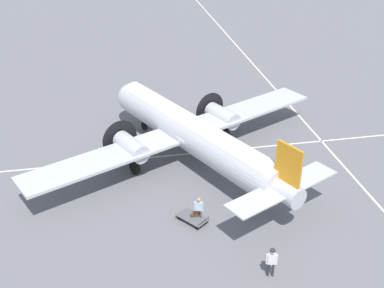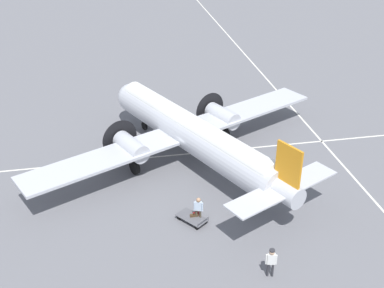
# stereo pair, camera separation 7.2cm
# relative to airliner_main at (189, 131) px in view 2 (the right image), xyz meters

# --- Properties ---
(ground_plane) EXTENTS (300.00, 300.00, 0.00)m
(ground_plane) POSITION_rel_airliner_main_xyz_m (0.16, -0.33, -2.43)
(ground_plane) COLOR slate
(apron_line_eastwest) EXTENTS (120.00, 0.16, 0.01)m
(apron_line_eastwest) POSITION_rel_airliner_main_xyz_m (0.16, 0.96, -2.42)
(apron_line_eastwest) COLOR silver
(apron_line_eastwest) RESTS_ON ground_plane
(apron_line_northsouth) EXTENTS (0.16, 120.00, 0.01)m
(apron_line_northsouth) POSITION_rel_airliner_main_xyz_m (10.95, -0.33, -2.42)
(apron_line_northsouth) COLOR silver
(apron_line_northsouth) RESTS_ON ground_plane
(airliner_main) EXTENTS (23.07, 19.17, 5.48)m
(airliner_main) POSITION_rel_airliner_main_xyz_m (0.00, 0.00, 0.00)
(airliner_main) COLOR silver
(airliner_main) RESTS_ON ground_plane
(crew_foreground) EXTENTS (0.59, 0.36, 1.79)m
(crew_foreground) POSITION_rel_airliner_main_xyz_m (2.06, -12.45, -1.30)
(crew_foreground) COLOR #2D2D33
(crew_foreground) RESTS_ON ground_plane
(passenger_boarding) EXTENTS (0.55, 0.32, 1.71)m
(passenger_boarding) POSITION_rel_airliner_main_xyz_m (-0.74, -7.20, -1.38)
(passenger_boarding) COLOR #473D2D
(passenger_boarding) RESTS_ON ground_plane
(suitcase_near_door) EXTENTS (0.45, 0.12, 0.60)m
(suitcase_near_door) POSITION_rel_airliner_main_xyz_m (-0.82, -7.03, -2.14)
(suitcase_near_door) COLOR maroon
(suitcase_near_door) RESTS_ON ground_plane
(suitcase_upright_spare) EXTENTS (0.51, 0.15, 0.52)m
(suitcase_upright_spare) POSITION_rel_airliner_main_xyz_m (-0.98, -7.12, -2.18)
(suitcase_upright_spare) COLOR #47331E
(suitcase_upright_spare) RESTS_ON ground_plane
(baggage_cart) EXTENTS (1.96, 2.11, 0.56)m
(baggage_cart) POSITION_rel_airliner_main_xyz_m (-1.12, -7.18, -2.15)
(baggage_cart) COLOR #56565B
(baggage_cart) RESTS_ON ground_plane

